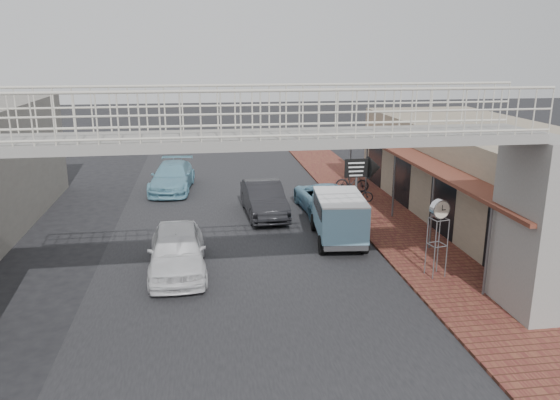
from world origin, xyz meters
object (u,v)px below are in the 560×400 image
object	(u,v)px
dark_sedan	(264,199)
angkot_far	(172,177)
angkot_van	(339,212)
motorcycle_near	(357,193)
white_hatchback	(177,250)
arrow_sign	(372,168)
motorcycle_far	(352,182)
street_clock	(439,213)
angkot_curb	(324,197)

from	to	relation	value
dark_sedan	angkot_far	world-z (taller)	dark_sedan
angkot_van	motorcycle_near	size ratio (longest dim) A/B	2.58
white_hatchback	arrow_sign	size ratio (longest dim) A/B	1.68
motorcycle_near	motorcycle_far	distance (m)	1.84
angkot_van	street_clock	bearing A→B (deg)	-53.83
dark_sedan	angkot_far	xyz separation A→B (m)	(-4.24, 5.17, -0.03)
motorcycle_far	arrow_sign	xyz separation A→B (m)	(-0.43, -4.45, 1.69)
motorcycle_near	motorcycle_far	xyz separation A→B (m)	(0.26, 1.81, 0.10)
angkot_far	motorcycle_near	xyz separation A→B (m)	(8.92, -3.88, -0.21)
angkot_curb	angkot_far	distance (m)	8.59
angkot_far	motorcycle_near	distance (m)	9.73
angkot_far	motorcycle_far	xyz separation A→B (m)	(9.18, -2.06, -0.11)
angkot_curb	motorcycle_near	bearing A→B (deg)	-154.22
dark_sedan	angkot_van	xyz separation A→B (m)	(2.43, -3.88, 0.45)
motorcycle_near	arrow_sign	xyz separation A→B (m)	(-0.17, -2.64, 1.79)
dark_sedan	white_hatchback	bearing A→B (deg)	-123.69
angkot_van	street_clock	size ratio (longest dim) A/B	1.56
angkot_van	street_clock	world-z (taller)	street_clock
white_hatchback	angkot_far	distance (m)	11.19
angkot_curb	angkot_far	xyz separation A→B (m)	(-7.08, 4.86, 0.07)
arrow_sign	dark_sedan	bearing A→B (deg)	163.40
white_hatchback	motorcycle_far	distance (m)	12.49
angkot_far	street_clock	distance (m)	15.75
street_clock	motorcycle_far	bearing A→B (deg)	77.51
arrow_sign	white_hatchback	bearing A→B (deg)	-150.11
angkot_van	motorcycle_far	xyz separation A→B (m)	(2.51, 6.99, -0.59)
white_hatchback	motorcycle_near	size ratio (longest dim) A/B	2.95
street_clock	white_hatchback	bearing A→B (deg)	157.14
dark_sedan	arrow_sign	xyz separation A→B (m)	(4.51, -1.35, 1.55)
motorcycle_far	street_clock	xyz separation A→B (m)	(-0.25, -10.82, 1.61)
white_hatchback	dark_sedan	bearing A→B (deg)	57.43
angkot_curb	arrow_sign	distance (m)	2.87
angkot_far	angkot_van	distance (m)	11.26
angkot_van	street_clock	distance (m)	4.57
motorcycle_far	dark_sedan	bearing A→B (deg)	140.27
motorcycle_near	arrow_sign	bearing A→B (deg)	-159.35
street_clock	motorcycle_near	bearing A→B (deg)	78.92
motorcycle_far	arrow_sign	distance (m)	4.78
angkot_van	street_clock	xyz separation A→B (m)	(2.26, -3.83, 1.02)
angkot_curb	angkot_van	bearing A→B (deg)	81.97
angkot_curb	angkot_far	size ratio (longest dim) A/B	0.95
dark_sedan	arrow_sign	bearing A→B (deg)	-19.33
motorcycle_near	arrow_sign	distance (m)	3.20
dark_sedan	motorcycle_far	size ratio (longest dim) A/B	2.68
white_hatchback	motorcycle_near	xyz separation A→B (m)	(8.28, 7.29, -0.27)
street_clock	angkot_far	bearing A→B (deg)	113.55
angkot_far	motorcycle_far	world-z (taller)	angkot_far
angkot_far	angkot_van	xyz separation A→B (m)	(6.67, -9.05, 0.48)
arrow_sign	angkot_van	bearing A→B (deg)	-129.28
angkot_curb	angkot_van	xyz separation A→B (m)	(-0.41, -4.19, 0.55)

